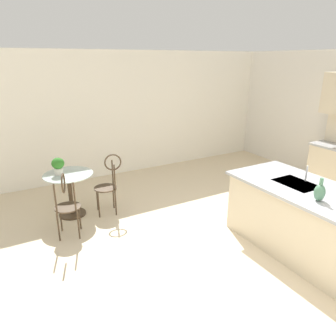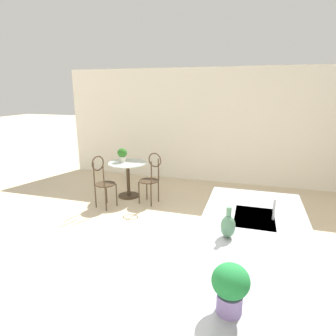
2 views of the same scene
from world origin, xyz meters
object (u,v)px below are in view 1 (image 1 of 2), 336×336
(chair_near_window, at_px, (66,202))
(chair_by_island, at_px, (108,181))
(potted_plant_on_table, at_px, (58,165))
(vase_on_counter, at_px, (320,192))
(bistro_table, at_px, (70,190))

(chair_near_window, relative_size, chair_by_island, 1.00)
(chair_by_island, bearing_deg, potted_plant_on_table, -110.40)
(chair_near_window, height_order, potted_plant_on_table, chair_near_window)
(chair_near_window, distance_m, vase_on_counter, 3.35)
(potted_plant_on_table, distance_m, vase_on_counter, 3.81)
(vase_on_counter, bearing_deg, bistro_table, -141.58)
(bistro_table, xyz_separation_m, vase_on_counter, (2.89, 2.30, 0.58))
(bistro_table, relative_size, vase_on_counter, 2.78)
(vase_on_counter, bearing_deg, chair_by_island, -147.48)
(bistro_table, height_order, potted_plant_on_table, potted_plant_on_table)
(potted_plant_on_table, relative_size, vase_on_counter, 0.98)
(chair_by_island, relative_size, potted_plant_on_table, 3.68)
(chair_near_window, xyz_separation_m, potted_plant_on_table, (-0.74, 0.06, 0.33))
(bistro_table, relative_size, chair_near_window, 0.77)
(chair_near_window, height_order, vase_on_counter, vase_on_counter)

